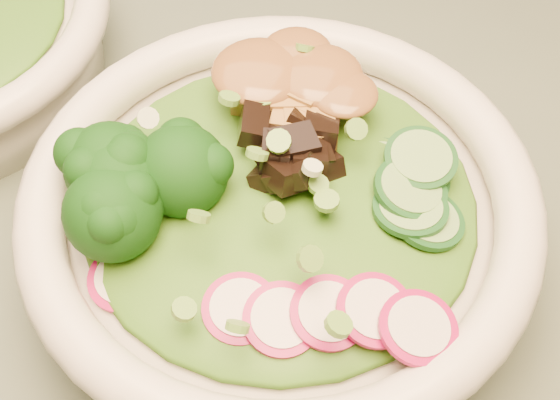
# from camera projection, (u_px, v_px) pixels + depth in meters

# --- Properties ---
(dining_table) EXTENTS (1.20, 0.80, 0.75)m
(dining_table) POSITION_uv_depth(u_px,v_px,m) (85.00, 229.00, 0.61)
(dining_table) COLOR black
(dining_table) RESTS_ON ground
(salad_bowl) EXTENTS (0.28, 0.28, 0.08)m
(salad_bowl) POSITION_uv_depth(u_px,v_px,m) (280.00, 222.00, 0.43)
(salad_bowl) COLOR silver
(salad_bowl) RESTS_ON dining_table
(lettuce_bed) EXTENTS (0.21, 0.21, 0.02)m
(lettuce_bed) POSITION_uv_depth(u_px,v_px,m) (280.00, 199.00, 0.41)
(lettuce_bed) COLOR #265812
(lettuce_bed) RESTS_ON salad_bowl
(broccoli_florets) EXTENTS (0.09, 0.09, 0.05)m
(broccoli_florets) POSITION_uv_depth(u_px,v_px,m) (154.00, 182.00, 0.40)
(broccoli_florets) COLOR black
(broccoli_florets) RESTS_ON salad_bowl
(radish_slices) EXTENTS (0.12, 0.06, 0.02)m
(radish_slices) POSITION_uv_depth(u_px,v_px,m) (285.00, 310.00, 0.37)
(radish_slices) COLOR #9D0C49
(radish_slices) RESTS_ON salad_bowl
(cucumber_slices) EXTENTS (0.08, 0.08, 0.04)m
(cucumber_slices) POSITION_uv_depth(u_px,v_px,m) (410.00, 187.00, 0.40)
(cucumber_slices) COLOR #80B564
(cucumber_slices) RESTS_ON salad_bowl
(mushroom_heap) EXTENTS (0.08, 0.08, 0.04)m
(mushroom_heap) POSITION_uv_depth(u_px,v_px,m) (280.00, 163.00, 0.41)
(mushroom_heap) COLOR black
(mushroom_heap) RESTS_ON salad_bowl
(tofu_cubes) EXTENTS (0.10, 0.08, 0.04)m
(tofu_cubes) POSITION_uv_depth(u_px,v_px,m) (284.00, 93.00, 0.44)
(tofu_cubes) COLOR olive
(tofu_cubes) RESTS_ON salad_bowl
(peanut_sauce) EXTENTS (0.07, 0.06, 0.02)m
(peanut_sauce) POSITION_uv_depth(u_px,v_px,m) (284.00, 76.00, 0.43)
(peanut_sauce) COLOR brown
(peanut_sauce) RESTS_ON tofu_cubes
(scallion_garnish) EXTENTS (0.20, 0.20, 0.02)m
(scallion_garnish) POSITION_uv_depth(u_px,v_px,m) (280.00, 169.00, 0.39)
(scallion_garnish) COLOR #619A36
(scallion_garnish) RESTS_ON salad_bowl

